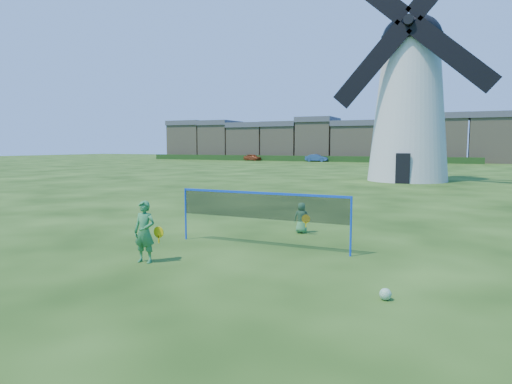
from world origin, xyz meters
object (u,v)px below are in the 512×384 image
at_px(windmill, 410,99).
at_px(player_girl, 145,232).
at_px(badminton_net, 261,207).
at_px(play_ball, 385,294).
at_px(player_boy, 302,218).
at_px(car_right, 317,158).
at_px(car_left, 252,157).

height_order(windmill, player_girl, windmill).
xyz_separation_m(windmill, badminton_net, (-1.12, -26.39, -5.37)).
distance_m(badminton_net, play_ball, 4.94).
xyz_separation_m(windmill, player_girl, (-3.01, -29.07, -5.76)).
height_order(windmill, player_boy, windmill).
xyz_separation_m(windmill, play_ball, (2.69, -29.35, -6.40)).
distance_m(windmill, player_girl, 29.79).
xyz_separation_m(badminton_net, car_right, (-18.20, 65.03, -0.49)).
bearing_deg(car_right, badminton_net, -165.24).
relative_size(windmill, car_left, 4.97).
distance_m(player_girl, car_right, 69.65).
bearing_deg(badminton_net, player_girl, -125.19).
xyz_separation_m(windmill, car_right, (-19.32, 38.65, -5.86)).
distance_m(play_ball, car_left, 76.40).
bearing_deg(windmill, car_right, 116.56).
distance_m(car_left, car_right, 12.64).
distance_m(player_boy, play_ball, 6.36).
bearing_deg(player_girl, play_ball, -8.28).
bearing_deg(play_ball, car_right, 107.94).
relative_size(player_boy, car_right, 0.25).
bearing_deg(player_girl, car_left, 107.67).
distance_m(windmill, play_ball, 30.16).
height_order(play_ball, car_right, car_right).
xyz_separation_m(car_left, car_right, (12.64, -0.09, 0.03)).
relative_size(player_boy, car_left, 0.27).
xyz_separation_m(player_girl, car_left, (-28.95, 67.80, -0.13)).
height_order(windmill, badminton_net, windmill).
relative_size(player_girl, car_left, 0.41).
height_order(player_boy, car_left, car_left).
relative_size(play_ball, car_right, 0.06).
bearing_deg(windmill, badminton_net, -92.43).
height_order(badminton_net, car_left, badminton_net).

